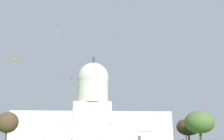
{
  "coord_description": "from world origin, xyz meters",
  "views": [
    {
      "loc": [
        -3.5,
        -26.64,
        1.68
      ],
      "look_at": [
        3.74,
        79.55,
        31.21
      ],
      "focal_mm": 39.6,
      "sensor_mm": 36.0,
      "label": 1
    }
  ],
  "objects_px": {
    "event_tent": "(147,133)",
    "kite_yellow_low": "(132,125)",
    "capitol_building": "(92,112)",
    "tree_east_far": "(186,126)",
    "tree_east_mid": "(199,122)",
    "kite_violet_mid": "(62,65)",
    "kite_gold_high": "(113,40)",
    "kite_magenta_low": "(64,126)",
    "kite_pink_high": "(57,32)",
    "kite_cyan_low": "(110,125)",
    "kite_black_low": "(162,108)",
    "kite_red_mid": "(71,79)",
    "tree_west_far": "(8,122)",
    "kite_turquoise_low": "(192,105)",
    "kite_blue_low": "(79,105)",
    "tree_east_near": "(188,127)",
    "kite_orange_mid": "(15,60)",
    "kite_green_low": "(153,114)",
    "kite_white_high": "(84,59)"
  },
  "relations": [
    {
      "from": "event_tent",
      "to": "kite_black_low",
      "type": "height_order",
      "value": "kite_black_low"
    },
    {
      "from": "capitol_building",
      "to": "tree_east_far",
      "type": "height_order",
      "value": "capitol_building"
    },
    {
      "from": "tree_east_far",
      "to": "kite_yellow_low",
      "type": "height_order",
      "value": "tree_east_far"
    },
    {
      "from": "event_tent",
      "to": "kite_yellow_low",
      "type": "distance_m",
      "value": 92.07
    },
    {
      "from": "kite_black_low",
      "to": "kite_green_low",
      "type": "bearing_deg",
      "value": -178.43
    },
    {
      "from": "kite_pink_high",
      "to": "kite_cyan_low",
      "type": "bearing_deg",
      "value": -68.07
    },
    {
      "from": "capitol_building",
      "to": "kite_white_high",
      "type": "bearing_deg",
      "value": -93.06
    },
    {
      "from": "tree_west_far",
      "to": "kite_gold_high",
      "type": "distance_m",
      "value": 57.78
    },
    {
      "from": "event_tent",
      "to": "kite_cyan_low",
      "type": "bearing_deg",
      "value": 90.95
    },
    {
      "from": "kite_cyan_low",
      "to": "kite_gold_high",
      "type": "bearing_deg",
      "value": 16.08
    },
    {
      "from": "event_tent",
      "to": "kite_red_mid",
      "type": "xyz_separation_m",
      "value": [
        -28.83,
        47.61,
        28.26
      ]
    },
    {
      "from": "kite_violet_mid",
      "to": "kite_gold_high",
      "type": "distance_m",
      "value": 34.44
    },
    {
      "from": "tree_east_far",
      "to": "kite_blue_low",
      "type": "bearing_deg",
      "value": -159.7
    },
    {
      "from": "kite_magenta_low",
      "to": "kite_blue_low",
      "type": "bearing_deg",
      "value": -96.5
    },
    {
      "from": "kite_violet_mid",
      "to": "kite_orange_mid",
      "type": "xyz_separation_m",
      "value": [
        -21.91,
        14.78,
        6.1
      ]
    },
    {
      "from": "kite_gold_high",
      "to": "kite_pink_high",
      "type": "bearing_deg",
      "value": -115.18
    },
    {
      "from": "tree_east_mid",
      "to": "kite_magenta_low",
      "type": "bearing_deg",
      "value": 128.56
    },
    {
      "from": "kite_pink_high",
      "to": "kite_blue_low",
      "type": "bearing_deg",
      "value": 178.06
    },
    {
      "from": "event_tent",
      "to": "tree_east_mid",
      "type": "bearing_deg",
      "value": 26.47
    },
    {
      "from": "kite_violet_mid",
      "to": "tree_east_mid",
      "type": "bearing_deg",
      "value": -6.1
    },
    {
      "from": "kite_gold_high",
      "to": "kite_yellow_low",
      "type": "distance_m",
      "value": 72.93
    },
    {
      "from": "tree_east_near",
      "to": "tree_east_mid",
      "type": "height_order",
      "value": "tree_east_mid"
    },
    {
      "from": "event_tent",
      "to": "kite_black_low",
      "type": "xyz_separation_m",
      "value": [
        20.14,
        54.13,
        14.46
      ]
    },
    {
      "from": "kite_green_low",
      "to": "kite_violet_mid",
      "type": "bearing_deg",
      "value": -170.97
    },
    {
      "from": "tree_east_near",
      "to": "kite_red_mid",
      "type": "relative_size",
      "value": 4.08
    },
    {
      "from": "kite_blue_low",
      "to": "kite_orange_mid",
      "type": "xyz_separation_m",
      "value": [
        -27.94,
        1.18,
        19.28
      ]
    },
    {
      "from": "capitol_building",
      "to": "kite_magenta_low",
      "type": "height_order",
      "value": "capitol_building"
    },
    {
      "from": "tree_east_mid",
      "to": "capitol_building",
      "type": "bearing_deg",
      "value": 107.68
    },
    {
      "from": "tree_east_far",
      "to": "kite_magenta_low",
      "type": "height_order",
      "value": "tree_east_far"
    },
    {
      "from": "kite_cyan_low",
      "to": "event_tent",
      "type": "bearing_deg",
      "value": 21.28
    },
    {
      "from": "tree_west_far",
      "to": "capitol_building",
      "type": "bearing_deg",
      "value": 75.83
    },
    {
      "from": "tree_east_mid",
      "to": "kite_yellow_low",
      "type": "relative_size",
      "value": 9.83
    },
    {
      "from": "tree_east_mid",
      "to": "kite_turquoise_low",
      "type": "bearing_deg",
      "value": -117.57
    },
    {
      "from": "capitol_building",
      "to": "kite_turquoise_low",
      "type": "distance_m",
      "value": 149.07
    },
    {
      "from": "tree_east_mid",
      "to": "kite_turquoise_low",
      "type": "distance_m",
      "value": 21.12
    },
    {
      "from": "capitol_building",
      "to": "kite_turquoise_low",
      "type": "bearing_deg",
      "value": -78.01
    },
    {
      "from": "kite_orange_mid",
      "to": "kite_pink_high",
      "type": "xyz_separation_m",
      "value": [
        14.38,
        14.59,
        20.16
      ]
    },
    {
      "from": "kite_orange_mid",
      "to": "kite_gold_high",
      "type": "bearing_deg",
      "value": -71.61
    },
    {
      "from": "tree_east_near",
      "to": "tree_east_far",
      "type": "distance_m",
      "value": 18.71
    },
    {
      "from": "kite_gold_high",
      "to": "kite_green_low",
      "type": "xyz_separation_m",
      "value": [
        25.5,
        32.99,
        -31.36
      ]
    },
    {
      "from": "capitol_building",
      "to": "event_tent",
      "type": "relative_size",
      "value": 21.53
    },
    {
      "from": "kite_violet_mid",
      "to": "kite_red_mid",
      "type": "distance_m",
      "value": 37.56
    },
    {
      "from": "kite_violet_mid",
      "to": "kite_gold_high",
      "type": "height_order",
      "value": "kite_gold_high"
    },
    {
      "from": "tree_east_far",
      "to": "tree_east_near",
      "type": "bearing_deg",
      "value": -107.1
    },
    {
      "from": "kite_pink_high",
      "to": "kite_yellow_low",
      "type": "relative_size",
      "value": 2.76
    },
    {
      "from": "kite_red_mid",
      "to": "kite_magenta_low",
      "type": "bearing_deg",
      "value": 120.32
    },
    {
      "from": "tree_east_far",
      "to": "kite_gold_high",
      "type": "distance_m",
      "value": 54.83
    },
    {
      "from": "kite_green_low",
      "to": "kite_gold_high",
      "type": "bearing_deg",
      "value": -167.93
    },
    {
      "from": "event_tent",
      "to": "kite_red_mid",
      "type": "distance_m",
      "value": 62.43
    },
    {
      "from": "tree_east_far",
      "to": "kite_turquoise_low",
      "type": "height_order",
      "value": "kite_turquoise_low"
    }
  ]
}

